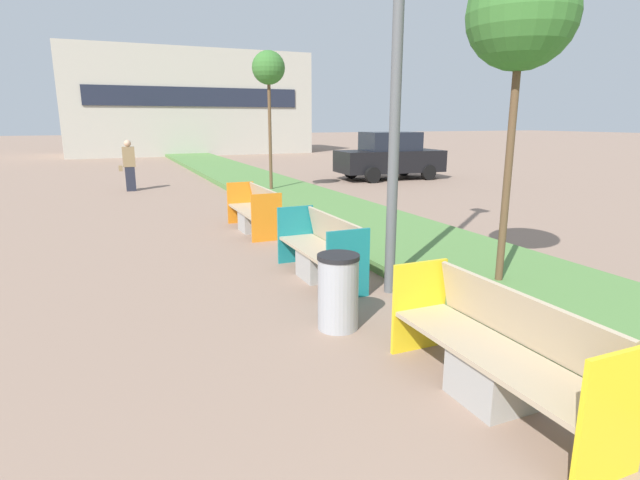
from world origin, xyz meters
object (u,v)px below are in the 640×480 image
object	(u,v)px
bench_orange_frame	(255,214)
pedestrian_walking	(129,165)
sapling_tree_near	(522,16)
bench_teal_frame	(321,254)
bench_yellow_frame	(496,360)
litter_bin	(338,292)
parked_car_distant	(390,156)
sapling_tree_far	(269,70)

from	to	relation	value
bench_orange_frame	pedestrian_walking	world-z (taller)	pedestrian_walking
sapling_tree_near	bench_orange_frame	bearing A→B (deg)	111.29
bench_teal_frame	sapling_tree_near	xyz separation A→B (m)	(1.99, -1.56, 3.19)
bench_yellow_frame	litter_bin	bearing A→B (deg)	106.75
bench_yellow_frame	bench_teal_frame	size ratio (longest dim) A/B	1.10
bench_teal_frame	litter_bin	size ratio (longest dim) A/B	2.30
sapling_tree_near	bench_teal_frame	bearing A→B (deg)	142.05
sapling_tree_near	parked_car_distant	distance (m)	13.84
litter_bin	pedestrian_walking	size ratio (longest dim) A/B	0.52
bench_teal_frame	litter_bin	distance (m)	1.88
litter_bin	parked_car_distant	bearing A→B (deg)	56.76
litter_bin	parked_car_distant	world-z (taller)	parked_car_distant
pedestrian_walking	parked_car_distant	world-z (taller)	parked_car_distant
bench_yellow_frame	pedestrian_walking	xyz separation A→B (m)	(-2.08, 14.90, 0.48)
parked_car_distant	sapling_tree_far	bearing A→B (deg)	-155.40
sapling_tree_near	sapling_tree_far	distance (m)	10.15
sapling_tree_far	parked_car_distant	xyz separation A→B (m)	(5.68, 2.20, -2.88)
sapling_tree_near	parked_car_distant	bearing A→B (deg)	65.28
pedestrian_walking	bench_yellow_frame	bearing A→B (deg)	-82.04
bench_yellow_frame	sapling_tree_far	bearing A→B (deg)	80.77
bench_yellow_frame	bench_teal_frame	distance (m)	3.68
bench_orange_frame	litter_bin	distance (m)	5.38
sapling_tree_far	pedestrian_walking	size ratio (longest dim) A/B	2.59
bench_orange_frame	bench_yellow_frame	bearing A→B (deg)	-89.99
pedestrian_walking	parked_car_distant	distance (m)	9.77
parked_car_distant	bench_teal_frame	bearing A→B (deg)	-121.99
bench_yellow_frame	bench_orange_frame	xyz separation A→B (m)	(-0.00, 7.24, -0.00)
litter_bin	sapling_tree_far	world-z (taller)	sapling_tree_far
bench_orange_frame	litter_bin	xyz separation A→B (m)	(-0.57, -5.35, 0.07)
sapling_tree_far	litter_bin	bearing A→B (deg)	-103.86
litter_bin	sapling_tree_far	distance (m)	11.20
bench_yellow_frame	pedestrian_walking	bearing A→B (deg)	97.96
sapling_tree_far	parked_car_distant	world-z (taller)	sapling_tree_far
bench_yellow_frame	litter_bin	size ratio (longest dim) A/B	2.52
bench_teal_frame	sapling_tree_far	xyz separation A→B (m)	(1.99, 8.59, 3.43)
litter_bin	sapling_tree_near	world-z (taller)	sapling_tree_near
bench_orange_frame	litter_bin	size ratio (longest dim) A/B	2.35
bench_teal_frame	sapling_tree_near	bearing A→B (deg)	-37.95
bench_orange_frame	pedestrian_walking	xyz separation A→B (m)	(-2.08, 7.66, 0.49)
sapling_tree_near	pedestrian_walking	distance (m)	13.68
bench_teal_frame	sapling_tree_far	size ratio (longest dim) A/B	0.46
bench_yellow_frame	sapling_tree_far	distance (m)	12.89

